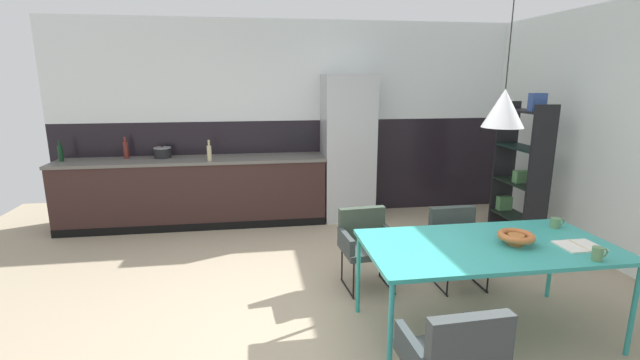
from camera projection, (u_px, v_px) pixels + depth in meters
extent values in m
plane|color=tan|center=(332.00, 328.00, 3.50)|extent=(8.49, 8.49, 0.00)
cube|color=black|center=(294.00, 167.00, 6.40)|extent=(6.53, 0.12, 1.37)
cube|color=silver|center=(293.00, 71.00, 6.09)|extent=(6.53, 0.12, 1.37)
cube|color=#331F1D|center=(195.00, 193.00, 5.91)|extent=(3.48, 0.60, 0.87)
cube|color=#5F5C56|center=(193.00, 160.00, 5.81)|extent=(3.51, 0.63, 0.04)
cube|color=black|center=(194.00, 228.00, 5.71)|extent=(3.48, 0.01, 0.10)
cube|color=#ADAFB2|center=(348.00, 148.00, 6.09)|extent=(0.69, 0.60, 2.01)
cube|color=teal|center=(488.00, 246.00, 3.29)|extent=(1.86, 0.96, 0.03)
cylinder|color=teal|center=(358.00, 274.00, 3.67)|extent=(0.04, 0.04, 0.71)
cylinder|color=teal|center=(551.00, 261.00, 3.93)|extent=(0.04, 0.04, 0.71)
cylinder|color=teal|center=(390.00, 332.00, 2.82)|extent=(0.04, 0.04, 0.71)
cylinder|color=teal|center=(633.00, 311.00, 3.09)|extent=(0.04, 0.04, 0.71)
cube|color=#383D3C|center=(368.00, 249.00, 4.10)|extent=(0.52, 0.50, 0.06)
cube|color=#354336|center=(362.00, 223.00, 4.25)|extent=(0.46, 0.12, 0.32)
cube|color=#343D38|center=(390.00, 237.00, 4.13)|extent=(0.08, 0.42, 0.14)
cube|color=#353D3D|center=(346.00, 241.00, 4.03)|extent=(0.08, 0.42, 0.14)
cylinder|color=black|center=(395.00, 276.00, 4.02)|extent=(0.02, 0.02, 0.36)
cylinder|color=black|center=(354.00, 280.00, 3.93)|extent=(0.02, 0.02, 0.36)
cylinder|color=black|center=(380.00, 260.00, 4.38)|extent=(0.02, 0.02, 0.36)
cylinder|color=black|center=(342.00, 263.00, 4.29)|extent=(0.02, 0.02, 0.36)
cylinder|color=black|center=(387.00, 284.00, 4.23)|extent=(0.05, 0.41, 0.02)
cylinder|color=black|center=(347.00, 288.00, 4.15)|extent=(0.05, 0.41, 0.02)
cube|color=#3A3F40|center=(469.00, 349.00, 2.22)|extent=(0.46, 0.10, 0.37)
cube|color=#343E40|center=(412.00, 351.00, 2.39)|extent=(0.07, 0.42, 0.14)
cube|color=#37393F|center=(485.00, 342.00, 2.48)|extent=(0.07, 0.42, 0.14)
cube|color=#383D3C|center=(460.00, 246.00, 4.14)|extent=(0.49, 0.47, 0.06)
cube|color=#34403D|center=(452.00, 222.00, 4.29)|extent=(0.46, 0.09, 0.30)
cube|color=#393A39|center=(482.00, 235.00, 4.15)|extent=(0.06, 0.41, 0.14)
cube|color=#373A3C|center=(439.00, 238.00, 4.08)|extent=(0.06, 0.41, 0.14)
cylinder|color=black|center=(488.00, 274.00, 4.04)|extent=(0.02, 0.02, 0.37)
cylinder|color=black|center=(448.00, 278.00, 3.97)|extent=(0.02, 0.02, 0.37)
cylinder|color=black|center=(468.00, 258.00, 4.40)|extent=(0.02, 0.02, 0.37)
cylinder|color=black|center=(431.00, 261.00, 4.34)|extent=(0.02, 0.02, 0.37)
cylinder|color=black|center=(476.00, 283.00, 4.26)|extent=(0.02, 0.41, 0.02)
cylinder|color=black|center=(438.00, 286.00, 4.20)|extent=(0.02, 0.41, 0.02)
cylinder|color=#B2662D|center=(516.00, 239.00, 3.28)|extent=(0.12, 0.12, 0.08)
torus|color=#B9622F|center=(516.00, 236.00, 3.27)|extent=(0.27, 0.27, 0.05)
cube|color=white|center=(570.00, 247.00, 3.22)|extent=(0.15, 0.24, 0.01)
cube|color=white|center=(588.00, 245.00, 3.25)|extent=(0.15, 0.24, 0.01)
cube|color=beige|center=(579.00, 245.00, 3.23)|extent=(0.01, 0.24, 0.00)
cylinder|color=#5B8456|center=(597.00, 254.00, 2.98)|extent=(0.07, 0.07, 0.10)
torus|color=#5B8456|center=(604.00, 253.00, 2.99)|extent=(0.07, 0.01, 0.07)
cylinder|color=#5B8456|center=(555.00, 223.00, 3.64)|extent=(0.08, 0.08, 0.08)
torus|color=#5B8456|center=(561.00, 222.00, 3.65)|extent=(0.06, 0.01, 0.06)
cylinder|color=black|center=(163.00, 153.00, 5.84)|extent=(0.22, 0.22, 0.13)
cylinder|color=gray|center=(162.00, 148.00, 5.83)|extent=(0.23, 0.23, 0.01)
sphere|color=black|center=(162.00, 146.00, 5.82)|extent=(0.02, 0.02, 0.02)
cylinder|color=tan|center=(209.00, 153.00, 5.60)|extent=(0.06, 0.06, 0.20)
cylinder|color=tan|center=(209.00, 143.00, 5.56)|extent=(0.03, 0.03, 0.07)
cylinder|color=#0F3319|center=(61.00, 153.00, 5.58)|extent=(0.06, 0.06, 0.21)
cylinder|color=#0F3319|center=(59.00, 143.00, 5.55)|extent=(0.02, 0.02, 0.06)
cylinder|color=maroon|center=(126.00, 150.00, 5.79)|extent=(0.06, 0.06, 0.23)
cylinder|color=maroon|center=(125.00, 139.00, 5.76)|extent=(0.03, 0.03, 0.06)
cube|color=black|center=(504.00, 166.00, 5.72)|extent=(0.30, 0.03, 1.67)
cube|color=black|center=(539.00, 178.00, 5.02)|extent=(0.30, 0.03, 1.67)
cube|color=black|center=(516.00, 217.00, 5.50)|extent=(0.30, 0.71, 0.02)
cube|color=#4C7F4C|center=(504.00, 203.00, 5.75)|extent=(0.18, 0.10, 0.18)
cube|color=black|center=(519.00, 183.00, 5.40)|extent=(0.30, 0.71, 0.02)
cube|color=#4C7F4C|center=(521.00, 177.00, 5.36)|extent=(0.18, 0.10, 0.15)
cube|color=black|center=(523.00, 148.00, 5.30)|extent=(0.30, 0.71, 0.02)
cube|color=black|center=(527.00, 111.00, 5.20)|extent=(0.30, 0.71, 0.02)
cube|color=#334C8C|center=(537.00, 102.00, 5.01)|extent=(0.18, 0.10, 0.21)
cylinder|color=black|center=(511.00, 27.00, 2.90)|extent=(0.01, 0.01, 0.80)
cone|color=silver|center=(504.00, 108.00, 3.02)|extent=(0.29, 0.29, 0.27)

